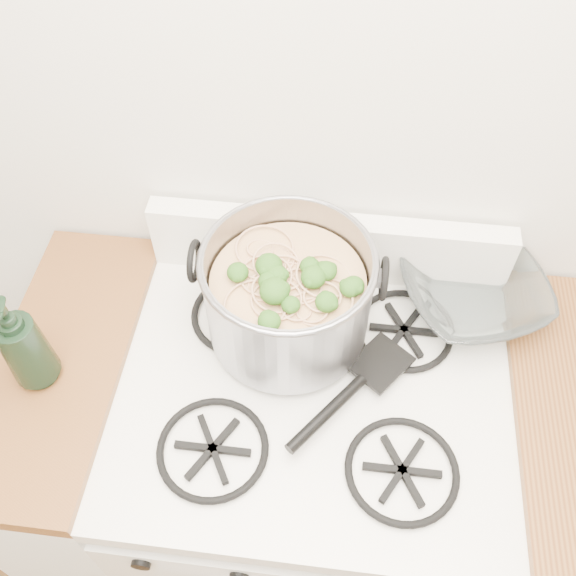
{
  "coord_description": "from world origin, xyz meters",
  "views": [
    {
      "loc": [
        0.02,
        0.66,
        2.01
      ],
      "look_at": [
        -0.07,
        1.39,
        1.05
      ],
      "focal_mm": 40.0,
      "sensor_mm": 36.0,
      "label": 1
    }
  ],
  "objects_px": {
    "glass_bowl": "(471,297)",
    "stock_pot": "(288,296)",
    "gas_range": "(308,479)",
    "spatula": "(381,361)",
    "bottle": "(22,342)"
  },
  "relations": [
    {
      "from": "gas_range",
      "to": "bottle",
      "type": "height_order",
      "value": "bottle"
    },
    {
      "from": "spatula",
      "to": "gas_range",
      "type": "bearing_deg",
      "value": -116.38
    },
    {
      "from": "spatula",
      "to": "glass_bowl",
      "type": "bearing_deg",
      "value": 81.59
    },
    {
      "from": "bottle",
      "to": "glass_bowl",
      "type": "bearing_deg",
      "value": 5.42
    },
    {
      "from": "spatula",
      "to": "bottle",
      "type": "distance_m",
      "value": 0.67
    },
    {
      "from": "gas_range",
      "to": "glass_bowl",
      "type": "distance_m",
      "value": 0.63
    },
    {
      "from": "gas_range",
      "to": "bottle",
      "type": "bearing_deg",
      "value": -175.78
    },
    {
      "from": "stock_pot",
      "to": "gas_range",
      "type": "bearing_deg",
      "value": -62.81
    },
    {
      "from": "stock_pot",
      "to": "spatula",
      "type": "height_order",
      "value": "stock_pot"
    },
    {
      "from": "gas_range",
      "to": "spatula",
      "type": "relative_size",
      "value": 2.98
    },
    {
      "from": "gas_range",
      "to": "stock_pot",
      "type": "height_order",
      "value": "stock_pot"
    },
    {
      "from": "gas_range",
      "to": "spatula",
      "type": "bearing_deg",
      "value": 25.98
    },
    {
      "from": "spatula",
      "to": "bottle",
      "type": "xyz_separation_m",
      "value": [
        -0.65,
        -0.1,
        0.1
      ]
    },
    {
      "from": "glass_bowl",
      "to": "stock_pot",
      "type": "bearing_deg",
      "value": -163.94
    },
    {
      "from": "stock_pot",
      "to": "spatula",
      "type": "distance_m",
      "value": 0.22
    }
  ]
}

